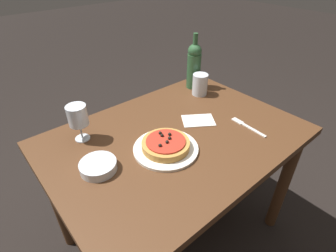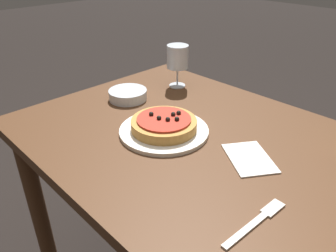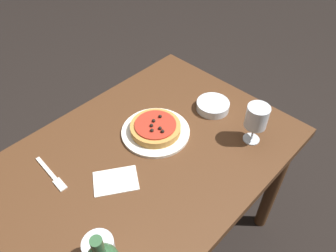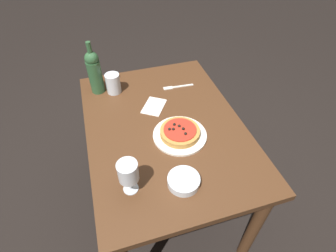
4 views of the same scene
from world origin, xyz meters
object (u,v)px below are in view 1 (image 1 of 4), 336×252
object	(u,v)px
dining_table	(175,153)
dinner_plate	(166,149)
wine_bottle	(194,65)
side_bowl	(98,166)
wine_glass	(78,116)
pizza	(166,144)
water_cup	(200,84)
fork	(246,126)

from	to	relation	value
dining_table	dinner_plate	xyz separation A→B (m)	(-0.10, -0.05, 0.11)
wine_bottle	side_bowl	distance (m)	0.81
dinner_plate	wine_glass	xyz separation A→B (m)	(-0.23, 0.29, 0.11)
pizza	water_cup	xyz separation A→B (m)	(0.46, 0.25, 0.03)
dining_table	water_cup	bearing A→B (deg)	29.68
dining_table	pizza	distance (m)	0.17
pizza	side_bowl	distance (m)	0.27
dining_table	fork	world-z (taller)	fork
wine_bottle	dining_table	bearing A→B (deg)	-143.37
side_bowl	fork	xyz separation A→B (m)	(0.65, -0.18, -0.01)
pizza	wine_glass	bearing A→B (deg)	128.09
pizza	wine_bottle	xyz separation A→B (m)	(0.49, 0.34, 0.10)
dinner_plate	side_bowl	bearing A→B (deg)	164.57
pizza	fork	size ratio (longest dim) A/B	1.04
pizza	water_cup	bearing A→B (deg)	29.02
fork	wine_bottle	bearing A→B (deg)	-9.41
wine_glass	fork	distance (m)	0.74
wine_glass	pizza	bearing A→B (deg)	-51.91
side_bowl	fork	size ratio (longest dim) A/B	0.73
dining_table	fork	size ratio (longest dim) A/B	5.89
dining_table	fork	distance (m)	0.35
water_cup	side_bowl	xyz separation A→B (m)	(-0.72, -0.18, -0.04)
wine_glass	wine_bottle	distance (m)	0.72
dinner_plate	water_cup	bearing A→B (deg)	29.03
dining_table	side_bowl	world-z (taller)	side_bowl
dining_table	dinner_plate	bearing A→B (deg)	-153.35
dinner_plate	wine_glass	bearing A→B (deg)	128.07
wine_glass	side_bowl	distance (m)	0.24
wine_glass	dining_table	bearing A→B (deg)	-36.32
water_cup	side_bowl	distance (m)	0.74
dinner_plate	fork	world-z (taller)	dinner_plate
pizza	side_bowl	world-z (taller)	pizza
dining_table	side_bowl	distance (m)	0.38
dinner_plate	fork	bearing A→B (deg)	-15.80
dinner_plate	fork	size ratio (longest dim) A/B	1.42
dining_table	wine_glass	distance (m)	0.46
wine_glass	wine_bottle	xyz separation A→B (m)	(0.72, 0.05, 0.02)
wine_glass	fork	xyz separation A→B (m)	(0.62, -0.40, -0.11)
pizza	side_bowl	xyz separation A→B (m)	(-0.26, 0.07, -0.01)
dinner_plate	side_bowl	distance (m)	0.27
wine_bottle	water_cup	size ratio (longest dim) A/B	2.65
side_bowl	fork	world-z (taller)	side_bowl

